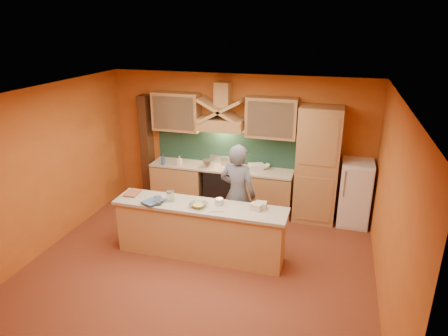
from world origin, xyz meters
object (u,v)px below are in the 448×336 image
(kitchen_scale, at_px, (219,203))
(mixing_bowl, at_px, (198,205))
(person, at_px, (238,194))
(fridge, at_px, (355,193))
(stove, at_px, (221,187))

(kitchen_scale, bearing_deg, mixing_bowl, -138.54)
(person, relative_size, mixing_bowl, 6.75)
(fridge, relative_size, kitchen_scale, 11.83)
(fridge, bearing_deg, mixing_bowl, -141.49)
(fridge, distance_m, mixing_bowl, 3.20)
(stove, xyz_separation_m, person, (0.69, -1.27, 0.47))
(fridge, height_order, kitchen_scale, fridge)
(stove, bearing_deg, person, -61.62)
(stove, height_order, kitchen_scale, kitchen_scale)
(fridge, xyz_separation_m, person, (-2.01, -1.27, 0.27))
(stove, height_order, mixing_bowl, mixing_bowl)
(kitchen_scale, bearing_deg, stove, 120.43)
(stove, bearing_deg, kitchen_scale, -74.09)
(fridge, bearing_deg, stove, 180.00)
(stove, distance_m, kitchen_scale, 1.97)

